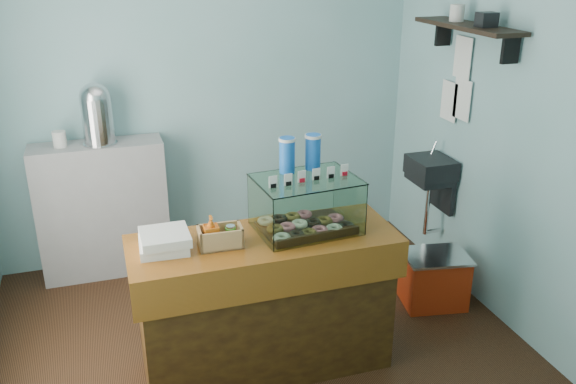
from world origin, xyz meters
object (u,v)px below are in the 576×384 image
object	(u,v)px
counter	(265,302)
red_cooler	(434,279)
coffee_urn	(97,112)
display_case	(304,202)

from	to	relation	value
counter	red_cooler	size ratio (longest dim) A/B	3.08
counter	coffee_urn	bearing A→B (deg)	118.93
red_cooler	counter	bearing A→B (deg)	-157.52
counter	red_cooler	bearing A→B (deg)	12.71
display_case	coffee_urn	bearing A→B (deg)	122.68
red_cooler	display_case	bearing A→B (deg)	-158.14
counter	coffee_urn	distance (m)	1.99
display_case	red_cooler	bearing A→B (deg)	7.32
coffee_urn	red_cooler	xyz separation A→B (m)	(2.25, -1.24, -1.14)
counter	red_cooler	world-z (taller)	counter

